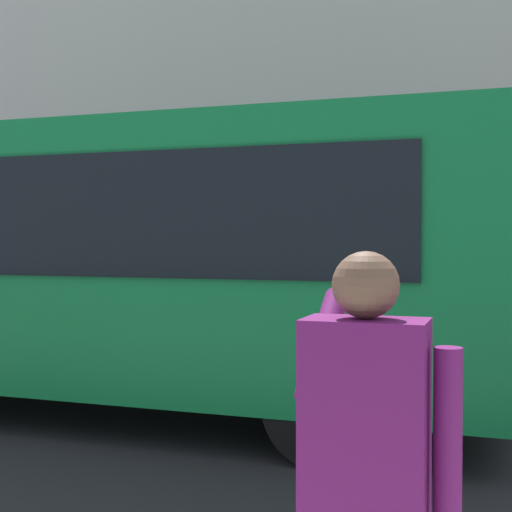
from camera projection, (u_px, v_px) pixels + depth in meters
name	position (u px, v px, depth m)	size (l,w,h in m)	color
ground_plane	(342.00, 431.00, 7.15)	(60.00, 60.00, 0.00)	#232326
building_facade_far	(424.00, 16.00, 13.42)	(28.00, 1.55, 12.00)	beige
red_bus	(80.00, 257.00, 8.01)	(9.05, 2.54, 3.08)	#0F7238
pedestrian_photographer	(367.00, 468.00, 2.38)	(0.53, 0.52, 1.70)	#4C4238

